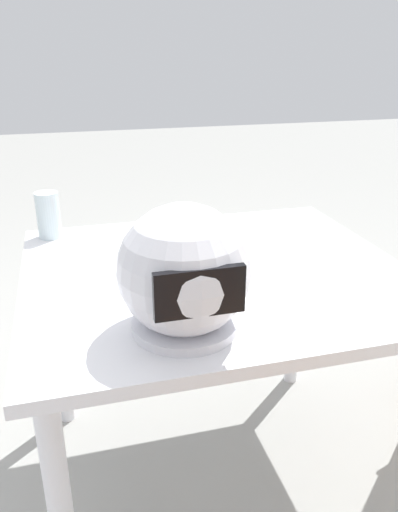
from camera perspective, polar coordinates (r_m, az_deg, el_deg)
ground_plane at (r=1.74m, az=1.58°, el=-23.01°), size 14.00×14.00×0.00m
dining_table at (r=1.37m, az=1.86°, el=-4.78°), size 0.99×0.87×0.70m
pizza_plate at (r=1.40m, az=-1.81°, el=0.09°), size 0.32×0.32×0.01m
pizza at (r=1.40m, az=-1.89°, el=0.77°), size 0.27×0.27×0.05m
motorcycle_helmet at (r=1.00m, az=-1.67°, el=-1.86°), size 0.27×0.27×0.27m
drinking_glass at (r=1.60m, az=-16.57°, el=4.42°), size 0.07×0.07×0.14m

